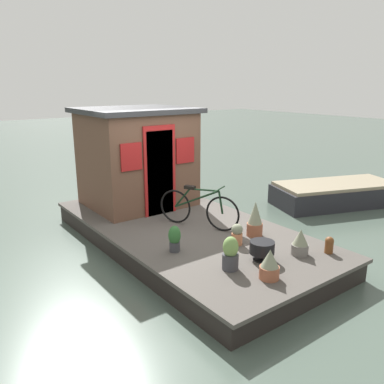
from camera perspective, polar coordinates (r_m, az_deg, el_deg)
The scene contains 13 objects.
ground_plane at distance 7.59m, azimuth -0.91°, elevation -7.62°, with size 60.00×60.00×0.00m, color #47564C.
houseboat_deck at distance 7.52m, azimuth -0.92°, elevation -6.25°, with size 5.79×2.87×0.39m.
houseboat_cabin at distance 8.63m, azimuth -7.92°, elevation 5.07°, with size 2.01×2.28×2.09m.
bicycle at distance 7.28m, azimuth 0.90°, elevation -2.33°, with size 1.47×0.78×0.78m.
potted_plant_geranium at distance 6.59m, azimuth 6.51°, elevation -6.05°, with size 0.19×0.19×0.36m.
potted_plant_succulent at distance 6.28m, azimuth -2.53°, elevation -6.68°, with size 0.20×0.20×0.43m.
potted_plant_rosemary at distance 6.97m, azimuth 9.07°, elevation -3.96°, with size 0.28×0.28×0.62m.
potted_plant_basil at distance 5.72m, azimuth 5.57°, elevation -8.85°, with size 0.24×0.24×0.50m.
potted_plant_ivy at distance 5.55m, azimuth 11.13°, elevation -10.29°, with size 0.28×0.28×0.42m.
potted_plant_thyme at distance 6.39m, azimuth 15.33°, elevation -7.07°, with size 0.27×0.27×0.41m.
charcoal_grill at distance 6.08m, azimuth 10.07°, elevation -7.97°, with size 0.38×0.38×0.30m.
mooring_bollard at distance 6.61m, azimuth 19.19°, elevation -7.15°, with size 0.14×0.14×0.27m.
dinghy_boat at distance 10.59m, azimuth 20.00°, elevation -0.24°, with size 2.29×3.36×0.57m.
Camera 1 is at (-5.67, 4.08, 2.97)m, focal length 36.97 mm.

